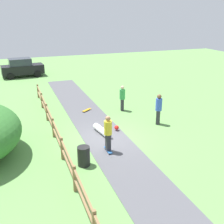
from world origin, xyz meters
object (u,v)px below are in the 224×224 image
(trash_bin, at_px, (84,156))
(skateboard_loose, at_px, (87,110))
(skater_fallen, at_px, (103,131))
(bystander_green, at_px, (122,97))
(parked_car_black, at_px, (22,68))
(skater_riding, at_px, (108,132))
(bystander_blue, at_px, (159,108))

(trash_bin, xyz_separation_m, skateboard_loose, (1.98, 6.79, -0.36))
(skater_fallen, bearing_deg, bystander_green, 52.89)
(skateboard_loose, height_order, parked_car_black, parked_car_black)
(trash_bin, bearing_deg, skater_riding, 29.72)
(bystander_blue, height_order, parked_car_black, parked_car_black)
(bystander_green, distance_m, parked_car_black, 14.56)
(trash_bin, bearing_deg, parked_car_black, 94.46)
(skater_fallen, height_order, bystander_blue, bystander_blue)
(skater_fallen, relative_size, bystander_green, 0.94)
(skater_riding, bearing_deg, skateboard_loose, 84.78)
(trash_bin, height_order, skater_riding, skater_riding)
(skater_fallen, bearing_deg, trash_bin, -123.29)
(bystander_green, xyz_separation_m, parked_car_black, (-5.85, 13.34, -0.01))
(trash_bin, xyz_separation_m, parked_car_black, (-1.52, 19.44, 0.51))
(skateboard_loose, xyz_separation_m, parked_car_black, (-3.49, 12.65, 0.87))
(skater_riding, relative_size, bystander_blue, 0.98)
(bystander_blue, bearing_deg, skateboard_loose, 133.02)
(parked_car_black, bearing_deg, skater_riding, -81.00)
(skater_fallen, bearing_deg, skateboard_loose, 88.46)
(skateboard_loose, bearing_deg, skater_riding, -95.22)
(bystander_blue, bearing_deg, parked_car_black, 113.04)
(skater_fallen, relative_size, bystander_blue, 0.88)
(skateboard_loose, height_order, bystander_green, bystander_green)
(bystander_green, relative_size, parked_car_black, 0.41)
(skater_riding, relative_size, skater_fallen, 1.11)
(trash_bin, bearing_deg, bystander_green, 54.63)
(skater_fallen, bearing_deg, bystander_blue, 3.64)
(skater_riding, height_order, bystander_blue, bystander_blue)
(skater_riding, height_order, skater_fallen, skater_riding)
(trash_bin, bearing_deg, bystander_blue, 29.49)
(bystander_green, bearing_deg, parked_car_black, 113.68)
(bystander_blue, height_order, bystander_green, bystander_blue)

